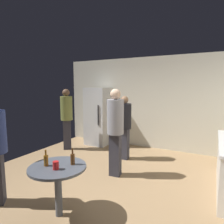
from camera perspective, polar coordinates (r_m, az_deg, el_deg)
name	(u,v)px	position (r m, az deg, el deg)	size (l,w,h in m)	color
ground_plane	(101,184)	(4.11, -3.07, -20.03)	(5.20, 5.20, 0.10)	#9E7C56
wall_back	(145,103)	(6.08, 9.55, 2.62)	(5.32, 0.06, 2.70)	beige
refrigerator	(98,116)	(6.33, -3.99, -1.22)	(0.70, 0.68, 1.80)	silver
foreground_table	(58,173)	(3.01, -15.29, -16.60)	(0.80, 0.80, 0.73)	#4C515B
beer_bottle_amber	(46,160)	(3.00, -18.40, -12.94)	(0.06, 0.06, 0.23)	#8C5919
beer_bottle_brown	(73,159)	(2.95, -11.22, -13.02)	(0.06, 0.06, 0.23)	#593314
plastic_cup_red	(56,165)	(2.85, -15.82, -14.50)	(0.08, 0.08, 0.11)	red
person_in_olive_shirt	(67,114)	(5.91, -12.89, -0.64)	(0.48, 0.48, 1.77)	#2D2D38
person_in_black_shirt	(124,123)	(5.00, 3.58, -3.09)	(0.34, 0.34, 1.61)	#2D2D38
person_in_gray_shirt	(115,126)	(4.02, 0.95, -3.90)	(0.37, 0.37, 1.79)	#2D2D38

